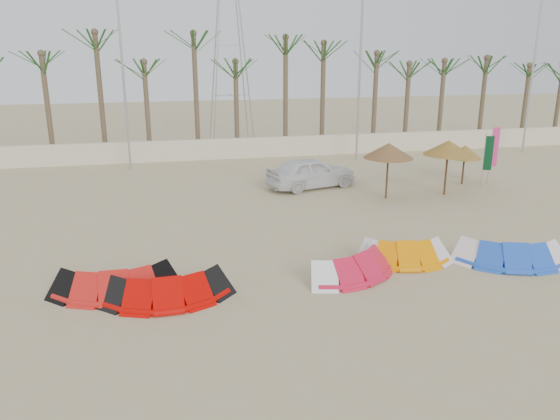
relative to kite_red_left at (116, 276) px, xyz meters
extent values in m
plane|color=tan|center=(5.65, -3.20, -0.42)|extent=(120.00, 120.00, 0.00)
cube|color=beige|center=(5.65, 18.80, 0.23)|extent=(60.00, 0.30, 1.30)
cylinder|color=brown|center=(1.65, 20.30, 2.83)|extent=(0.32, 0.32, 6.50)
ellipsoid|color=#194719|center=(1.65, 20.30, 6.08)|extent=(4.00, 4.00, 2.40)
cylinder|color=brown|center=(11.65, 20.30, 2.83)|extent=(0.32, 0.32, 6.50)
ellipsoid|color=#194719|center=(11.65, 20.30, 6.08)|extent=(4.00, 4.00, 2.40)
cylinder|color=brown|center=(21.65, 20.30, 2.83)|extent=(0.32, 0.32, 6.50)
ellipsoid|color=#194719|center=(21.65, 20.30, 6.08)|extent=(4.00, 4.00, 2.40)
cylinder|color=brown|center=(29.65, 20.30, 2.83)|extent=(0.32, 0.32, 6.50)
ellipsoid|color=#194719|center=(29.65, 20.30, 6.08)|extent=(4.00, 4.00, 2.40)
cylinder|color=#A5A8AD|center=(-0.35, 16.80, 5.08)|extent=(0.14, 0.14, 11.00)
cylinder|color=#A5A8AD|center=(13.65, 16.80, 5.08)|extent=(0.14, 0.14, 11.00)
cylinder|color=#A5A8AD|center=(25.65, 16.80, 5.08)|extent=(0.14, 0.14, 11.00)
cylinder|color=red|center=(0.00, -0.32, -0.32)|extent=(3.42, 0.27, 0.20)
cube|color=black|center=(-1.54, -0.22, -0.17)|extent=(0.62, 1.11, 0.40)
cube|color=black|center=(1.54, -0.22, -0.17)|extent=(0.62, 1.11, 0.40)
cylinder|color=#C20400|center=(1.48, -1.11, -0.32)|extent=(3.45, 0.35, 0.20)
cube|color=black|center=(-0.07, -1.01, -0.17)|extent=(0.65, 1.13, 0.40)
cube|color=black|center=(3.04, -1.01, -0.17)|extent=(0.65, 1.13, 0.40)
cylinder|color=red|center=(7.37, -0.54, -0.32)|extent=(2.92, 1.86, 0.20)
cube|color=white|center=(5.89, -0.44, -0.17)|extent=(1.08, 1.25, 0.40)
cube|color=white|center=(8.85, -0.44, -0.17)|extent=(1.08, 1.25, 0.40)
cylinder|color=orange|center=(9.35, 0.05, -0.32)|extent=(2.86, 0.68, 0.20)
cube|color=silver|center=(8.06, 0.15, -0.17)|extent=(0.78, 1.19, 0.40)
cube|color=silver|center=(10.64, 0.15, -0.17)|extent=(0.78, 1.19, 0.40)
cylinder|color=blue|center=(12.83, -0.74, -0.32)|extent=(3.33, 1.24, 0.20)
cube|color=silver|center=(11.28, -0.64, -0.17)|extent=(0.91, 1.23, 0.40)
cube|color=silver|center=(14.37, -0.64, -0.17)|extent=(0.91, 1.23, 0.40)
cylinder|color=#4C331E|center=(11.93, 7.78, 0.87)|extent=(0.10, 0.10, 2.58)
cone|color=brown|center=(11.93, 7.78, 1.90)|extent=(2.36, 2.36, 0.70)
cylinder|color=#4C331E|center=(14.99, 7.81, 0.87)|extent=(0.10, 0.10, 2.59)
cone|color=olive|center=(14.99, 7.81, 1.92)|extent=(2.37, 2.37, 0.70)
cylinder|color=#4C331E|center=(16.95, 9.55, 0.57)|extent=(0.10, 0.10, 1.98)
cone|color=olive|center=(16.95, 9.55, 1.31)|extent=(1.69, 1.69, 0.70)
cylinder|color=#A5A8AD|center=(18.24, 9.26, 1.16)|extent=(0.04, 0.04, 3.17)
cube|color=#DC2F79|center=(18.46, 9.26, 1.54)|extent=(0.42, 0.03, 2.06)
cylinder|color=#A5A8AD|center=(17.82, 9.16, 0.95)|extent=(0.04, 0.04, 2.74)
cube|color=#063518|center=(18.04, 9.16, 1.28)|extent=(0.40, 0.16, 1.78)
imported|color=silver|center=(8.93, 10.52, 0.37)|extent=(4.98, 3.06, 1.58)
camera|label=1|loc=(1.67, -15.79, 6.69)|focal=35.00mm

